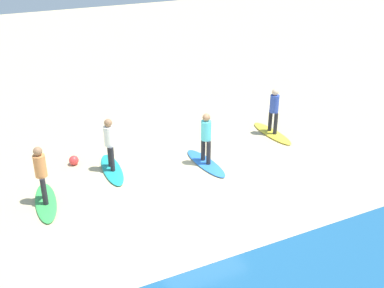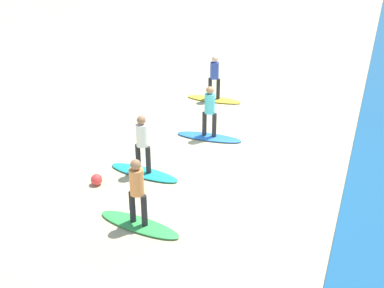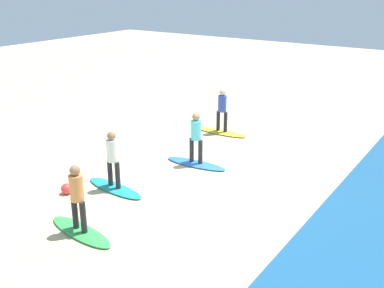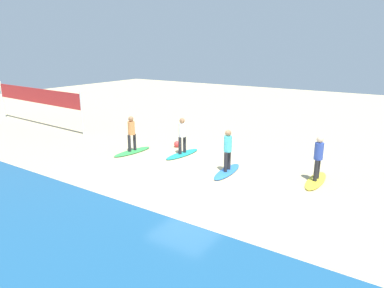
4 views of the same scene
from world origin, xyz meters
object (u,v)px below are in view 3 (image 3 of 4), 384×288
object	(u,v)px
surfboard_teal	(115,188)
surfer_green	(77,193)
surfboard_yellow	(222,132)
beach_ball	(67,189)
surfer_blue	(196,134)
surfer_teal	(113,155)
surfboard_green	(81,231)
surfboard_blue	(196,164)
surfer_yellow	(222,107)

from	to	relation	value
surfboard_teal	surfer_green	bearing A→B (deg)	-60.26
surfboard_yellow	beach_ball	bearing A→B (deg)	-98.13
surfer_blue	surfboard_teal	distance (m)	3.09
surfer_teal	surfboard_green	size ratio (longest dim) A/B	0.78
surfboard_green	surfer_green	size ratio (longest dim) A/B	1.28
surfboard_yellow	surfboard_green	size ratio (longest dim) A/B	1.00
surfboard_blue	surfer_blue	bearing A→B (deg)	-0.00
surfer_yellow	surfer_blue	distance (m)	3.32
surfboard_yellow	surfboard_blue	distance (m)	3.32
surfer_yellow	surfer_teal	world-z (taller)	same
surfer_yellow	beach_ball	size ratio (longest dim) A/B	5.38
surfer_teal	surfer_blue	bearing A→B (deg)	162.13
surfboard_yellow	surfboard_blue	world-z (taller)	same
surfer_yellow	surfboard_blue	bearing A→B (deg)	16.64
surfboard_teal	surfer_yellow	bearing A→B (deg)	96.04
surfer_yellow	surfboard_green	bearing A→B (deg)	7.21
surfer_yellow	surfboard_blue	distance (m)	3.46
surfboard_yellow	surfer_yellow	distance (m)	0.99
surfboard_blue	beach_ball	bearing A→B (deg)	-119.72
surfer_teal	surfer_green	bearing A→B (deg)	24.19
surfer_teal	surfboard_teal	bearing A→B (deg)	0.00
surfboard_yellow	surfer_green	world-z (taller)	surfer_green
surfer_blue	surfboard_green	bearing A→B (deg)	0.93
surfboard_yellow	surfer_green	distance (m)	8.27
surfboard_teal	surfer_green	world-z (taller)	surfer_green
surfer_blue	surfer_green	xyz separation A→B (m)	(4.97, 0.08, 0.00)
surfer_yellow	surfboard_teal	xyz separation A→B (m)	(5.97, 0.05, -0.99)
surfer_yellow	surfer_teal	bearing A→B (deg)	0.49
beach_ball	surfboard_blue	bearing A→B (deg)	154.34
surfboard_yellow	surfer_teal	xyz separation A→B (m)	(5.97, 0.05, 0.99)
surfer_blue	surfer_teal	bearing A→B (deg)	-17.87
surfer_teal	beach_ball	size ratio (longest dim) A/B	5.38
surfboard_yellow	surfer_yellow	size ratio (longest dim) A/B	1.28
surfboard_blue	surfboard_teal	size ratio (longest dim) A/B	1.00
surfboard_yellow	surfer_blue	distance (m)	3.46
surfer_blue	surfboard_yellow	bearing A→B (deg)	-163.36
surfer_teal	surfer_yellow	bearing A→B (deg)	-179.51
beach_ball	surfboard_yellow	bearing A→B (deg)	173.00
surfboard_blue	surfer_green	bearing A→B (deg)	-93.13
surfboard_blue	surfer_green	world-z (taller)	surfer_green
surfboard_teal	beach_ball	distance (m)	1.32
beach_ball	surfer_yellow	bearing A→B (deg)	173.00
surfboard_yellow	surfer_green	size ratio (longest dim) A/B	1.28
surfer_teal	beach_ball	world-z (taller)	surfer_teal
surfboard_yellow	surfer_teal	distance (m)	6.05
surfboard_blue	surfboard_teal	world-z (taller)	same
surfer_blue	surfer_yellow	bearing A→B (deg)	-163.36
surfer_yellow	surfboard_teal	world-z (taller)	surfer_yellow
surfer_yellow	beach_ball	distance (m)	7.04
surfboard_green	surfer_green	distance (m)	0.99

